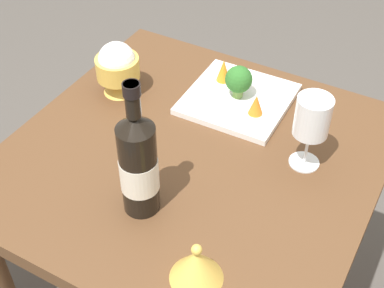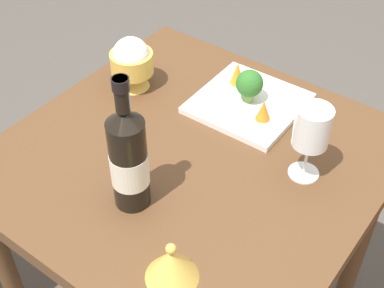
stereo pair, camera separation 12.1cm
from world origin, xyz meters
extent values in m
cube|color=brown|center=(0.00, 0.00, 0.73)|extent=(0.81, 0.81, 0.04)
cylinder|color=brown|center=(-0.35, -0.35, 0.36)|extent=(0.05, 0.05, 0.71)
cylinder|color=brown|center=(0.35, -0.35, 0.36)|extent=(0.05, 0.05, 0.71)
cylinder|color=brown|center=(0.35, 0.35, 0.36)|extent=(0.05, 0.05, 0.71)
cylinder|color=black|center=(0.01, 0.19, 0.86)|extent=(0.07, 0.08, 0.21)
cone|color=black|center=(0.01, 0.19, 0.97)|extent=(0.07, 0.08, 0.03)
cylinder|color=black|center=(0.01, 0.19, 1.02)|extent=(0.03, 0.03, 0.07)
cylinder|color=black|center=(0.01, 0.19, 1.05)|extent=(0.03, 0.03, 0.02)
cylinder|color=silver|center=(0.01, 0.19, 0.84)|extent=(0.08, 0.08, 0.07)
cylinder|color=white|center=(-0.23, -0.10, 0.75)|extent=(0.07, 0.07, 0.00)
cylinder|color=white|center=(-0.23, -0.10, 0.80)|extent=(0.01, 0.01, 0.08)
cylinder|color=white|center=(-0.23, -0.10, 0.88)|extent=(0.08, 0.08, 0.09)
cone|color=gold|center=(0.28, -0.12, 0.77)|extent=(0.08, 0.08, 0.04)
cylinder|color=gold|center=(0.28, -0.12, 0.82)|extent=(0.11, 0.11, 0.05)
sphere|color=white|center=(0.28, -0.12, 0.85)|extent=(0.09, 0.09, 0.09)
cone|color=gold|center=(-0.17, 0.28, 0.79)|extent=(0.10, 0.10, 0.07)
sphere|color=gold|center=(-0.17, 0.28, 0.83)|extent=(0.02, 0.02, 0.02)
cube|color=white|center=(-0.01, -0.23, 0.76)|extent=(0.25, 0.25, 0.02)
cylinder|color=#729E4C|center=(-0.01, -0.23, 0.78)|extent=(0.03, 0.03, 0.03)
sphere|color=#2D6B28|center=(-0.01, -0.23, 0.82)|extent=(0.07, 0.07, 0.07)
cone|color=orange|center=(-0.07, -0.19, 0.79)|extent=(0.04, 0.04, 0.05)
cone|color=orange|center=(0.06, -0.27, 0.80)|extent=(0.04, 0.04, 0.06)
camera|label=1|loc=(-0.44, 0.79, 1.60)|focal=50.90mm
camera|label=2|loc=(-0.54, 0.72, 1.60)|focal=50.90mm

